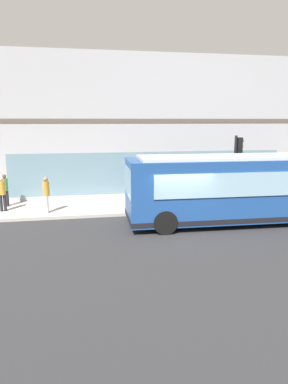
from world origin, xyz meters
The scene contains 10 objects.
ground centered at (0.00, 0.00, 0.00)m, with size 120.00×120.00×0.00m, color #2D2D30.
sidewalk_curb centered at (4.37, 0.00, 0.07)m, with size 3.54×40.00×0.15m, color #B2ADA3.
building_corner centered at (9.78, 0.00, 4.14)m, with size 7.36×22.87×8.30m.
city_bus_nearside centered at (0.72, -2.96, 1.55)m, with size 2.80×10.10×3.07m.
traffic_light_near_corner centered at (3.09, -3.98, 2.72)m, with size 0.32×0.49×3.69m.
fire_hydrant centered at (5.28, -2.69, 0.51)m, with size 0.35×0.35×0.74m.
pedestrian_near_hydrant centered at (5.11, 7.94, 1.14)m, with size 0.32×0.32×1.72m.
pedestrian_near_building_entrance centered at (3.39, 5.69, 1.18)m, with size 0.32×0.32×1.78m.
pedestrian_by_light_pole centered at (4.08, 7.87, 1.16)m, with size 0.32×0.32×1.75m.
newspaper_vending_box centered at (4.20, -5.28, 0.60)m, with size 0.44×0.42×0.90m.
Camera 1 is at (-13.46, 3.87, 4.58)m, focal length 32.11 mm.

